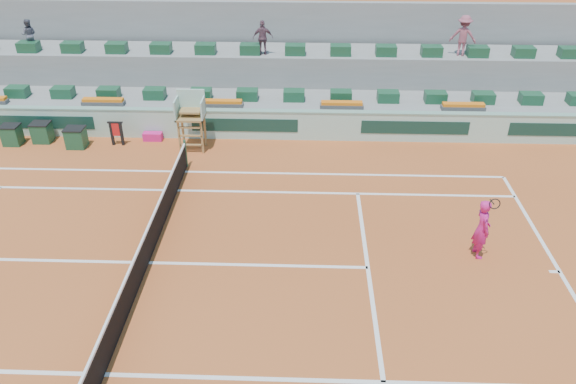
% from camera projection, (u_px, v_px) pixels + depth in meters
% --- Properties ---
extents(ground, '(90.00, 90.00, 0.00)m').
position_uv_depth(ground, '(149.00, 263.00, 16.42)').
color(ground, '#A44A1F').
rests_on(ground, ground).
extents(seating_tier_lower, '(36.00, 4.00, 1.20)m').
position_uv_depth(seating_tier_lower, '(206.00, 104.00, 25.25)').
color(seating_tier_lower, gray).
rests_on(seating_tier_lower, ground).
extents(seating_tier_upper, '(36.00, 2.40, 2.60)m').
position_uv_depth(seating_tier_upper, '(210.00, 77.00, 26.26)').
color(seating_tier_upper, gray).
rests_on(seating_tier_upper, ground).
extents(stadium_back_wall, '(36.00, 0.40, 4.40)m').
position_uv_depth(stadium_back_wall, '(214.00, 48.00, 27.16)').
color(stadium_back_wall, gray).
rests_on(stadium_back_wall, ground).
extents(player_bag, '(0.78, 0.34, 0.34)m').
position_uv_depth(player_bag, '(153.00, 136.00, 23.34)').
color(player_bag, '#D61B7A').
rests_on(player_bag, ground).
extents(spectator_left, '(0.75, 0.64, 1.37)m').
position_uv_depth(spectator_left, '(29.00, 35.00, 25.20)').
color(spectator_left, '#51515E').
rests_on(spectator_left, seating_tier_upper).
extents(spectator_mid, '(0.92, 0.46, 1.50)m').
position_uv_depth(spectator_mid, '(263.00, 38.00, 24.54)').
color(spectator_mid, '#694654').
rests_on(spectator_mid, seating_tier_upper).
extents(spectator_right, '(1.27, 0.97, 1.74)m').
position_uv_depth(spectator_right, '(463.00, 36.00, 24.40)').
color(spectator_right, '#954A59').
rests_on(spectator_right, seating_tier_upper).
extents(court_lines, '(23.89, 11.09, 0.01)m').
position_uv_depth(court_lines, '(149.00, 263.00, 16.41)').
color(court_lines, white).
rests_on(court_lines, ground).
extents(tennis_net, '(0.10, 11.97, 1.10)m').
position_uv_depth(tennis_net, '(146.00, 248.00, 16.14)').
color(tennis_net, black).
rests_on(tennis_net, ground).
extents(advertising_hoarding, '(36.00, 0.34, 1.26)m').
position_uv_depth(advertising_hoarding, '(198.00, 123.00, 23.35)').
color(advertising_hoarding, '#A4CFBE').
rests_on(advertising_hoarding, ground).
extents(umpire_chair, '(1.10, 0.90, 2.40)m').
position_uv_depth(umpire_chair, '(191.00, 113.00, 22.02)').
color(umpire_chair, olive).
rests_on(umpire_chair, ground).
extents(seat_row_lower, '(32.90, 0.60, 0.44)m').
position_uv_depth(seat_row_lower, '(201.00, 94.00, 24.06)').
color(seat_row_lower, '#17472A').
rests_on(seat_row_lower, seating_tier_lower).
extents(seat_row_upper, '(32.90, 0.60, 0.44)m').
position_uv_depth(seat_row_upper, '(206.00, 49.00, 24.96)').
color(seat_row_upper, '#17472A').
rests_on(seat_row_upper, seating_tier_upper).
extents(flower_planters, '(26.80, 0.36, 0.28)m').
position_uv_depth(flower_planters, '(162.00, 102.00, 23.46)').
color(flower_planters, '#494949').
rests_on(flower_planters, seating_tier_lower).
extents(drink_cooler_a, '(0.78, 0.68, 0.84)m').
position_uv_depth(drink_cooler_a, '(76.00, 138.00, 22.67)').
color(drink_cooler_a, '#17452A').
rests_on(drink_cooler_a, ground).
extents(drink_cooler_b, '(0.76, 0.66, 0.84)m').
position_uv_depth(drink_cooler_b, '(42.00, 132.00, 23.10)').
color(drink_cooler_b, '#17452A').
rests_on(drink_cooler_b, ground).
extents(drink_cooler_c, '(0.73, 0.63, 0.84)m').
position_uv_depth(drink_cooler_c, '(12.00, 135.00, 22.89)').
color(drink_cooler_c, '#17452A').
rests_on(drink_cooler_c, ground).
extents(towel_rack, '(0.62, 0.10, 1.03)m').
position_uv_depth(towel_rack, '(116.00, 131.00, 22.74)').
color(towel_rack, black).
rests_on(towel_rack, ground).
extents(tennis_player, '(0.51, 0.92, 2.28)m').
position_uv_depth(tennis_player, '(482.00, 228.00, 16.27)').
color(tennis_player, '#D61B7A').
rests_on(tennis_player, ground).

